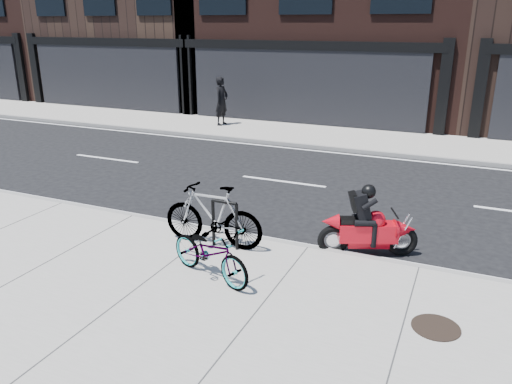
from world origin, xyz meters
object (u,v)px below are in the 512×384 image
at_px(bike_rack, 225,220).
at_px(bicycle_front, 210,252).
at_px(pedestrian, 222,101).
at_px(manhole_cover, 436,327).
at_px(bicycle_rear, 213,215).
at_px(motorcycle, 373,227).

distance_m(bike_rack, bicycle_front, 1.19).
distance_m(pedestrian, manhole_cover, 14.93).
distance_m(bicycle_rear, motorcycle, 2.95).
bearing_deg(motorcycle, bicycle_rear, 178.34).
height_order(bicycle_rear, manhole_cover, bicycle_rear).
bearing_deg(bike_rack, pedestrian, 117.69).
relative_size(bike_rack, motorcycle, 0.52).
xyz_separation_m(bike_rack, bicycle_front, (0.32, -1.14, -0.09)).
distance_m(bicycle_rear, pedestrian, 11.70).
bearing_deg(bicycle_rear, manhole_cover, 72.15).
distance_m(bicycle_front, bicycle_rear, 1.29).
distance_m(bicycle_front, pedestrian, 12.98).
relative_size(bicycle_front, manhole_cover, 2.62).
relative_size(bike_rack, manhole_cover, 1.40).
relative_size(bike_rack, bicycle_rear, 0.47).
bearing_deg(motorcycle, manhole_cover, -81.03).
bearing_deg(motorcycle, bicycle_front, -157.37).
bearing_deg(motorcycle, bike_rack, -179.81).
bearing_deg(bicycle_rear, bicycle_front, 24.45).
xyz_separation_m(bicycle_front, pedestrian, (-5.80, 11.60, 0.51)).
bearing_deg(manhole_cover, bike_rack, 163.12).
relative_size(motorcycle, manhole_cover, 2.67).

